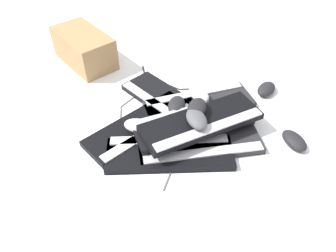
% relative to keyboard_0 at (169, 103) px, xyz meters
% --- Properties ---
extents(ground_plane, '(3.20, 3.20, 0.00)m').
position_rel_keyboard_0_xyz_m(ground_plane, '(-0.14, 0.01, -0.01)').
color(ground_plane, white).
extents(keyboard_0, '(0.46, 0.32, 0.03)m').
position_rel_keyboard_0_xyz_m(keyboard_0, '(0.00, 0.00, 0.00)').
color(keyboard_0, black).
rests_on(keyboard_0, ground).
extents(keyboard_1, '(0.31, 0.46, 0.03)m').
position_rel_keyboard_0_xyz_m(keyboard_1, '(-0.10, 0.15, 0.00)').
color(keyboard_1, black).
rests_on(keyboard_1, ground).
extents(keyboard_2, '(0.28, 0.46, 0.03)m').
position_rel_keyboard_0_xyz_m(keyboard_2, '(-0.26, 0.09, 0.00)').
color(keyboard_2, black).
rests_on(keyboard_2, ground).
extents(keyboard_3, '(0.23, 0.46, 0.03)m').
position_rel_keyboard_0_xyz_m(keyboard_3, '(-0.26, -0.03, 0.00)').
color(keyboard_3, '#232326').
rests_on(keyboard_3, ground).
extents(keyboard_4, '(0.16, 0.44, 0.03)m').
position_rel_keyboard_0_xyz_m(keyboard_4, '(-0.05, -0.12, 0.00)').
color(keyboard_4, '#232326').
rests_on(keyboard_4, ground).
extents(keyboard_5, '(0.16, 0.44, 0.03)m').
position_rel_keyboard_0_xyz_m(keyboard_5, '(-0.17, -0.03, 0.03)').
color(keyboard_5, black).
rests_on(keyboard_5, keyboard_3).
extents(keyboard_6, '(0.20, 0.45, 0.03)m').
position_rel_keyboard_0_xyz_m(keyboard_6, '(-0.21, -0.05, 0.06)').
color(keyboard_6, black).
rests_on(keyboard_6, keyboard_5).
extents(mouse_0, '(0.12, 0.08, 0.04)m').
position_rel_keyboard_0_xyz_m(mouse_0, '(-0.03, -0.12, 0.04)').
color(mouse_0, silver).
rests_on(mouse_0, keyboard_4).
extents(mouse_1, '(0.12, 0.13, 0.04)m').
position_rel_keyboard_0_xyz_m(mouse_1, '(-0.13, 0.16, 0.04)').
color(mouse_1, '#B7B7BC').
rests_on(mouse_1, keyboard_1).
extents(mouse_2, '(0.13, 0.12, 0.04)m').
position_rel_keyboard_0_xyz_m(mouse_2, '(-0.17, -0.05, 0.10)').
color(mouse_2, black).
rests_on(mouse_2, keyboard_6).
extents(mouse_3, '(0.12, 0.13, 0.04)m').
position_rel_keyboard_0_xyz_m(mouse_3, '(-0.22, 0.10, 0.04)').
color(mouse_3, black).
rests_on(mouse_3, keyboard_2).
extents(mouse_4, '(0.11, 0.07, 0.04)m').
position_rel_keyboard_0_xyz_m(mouse_4, '(-0.36, -0.35, 0.01)').
color(mouse_4, black).
rests_on(mouse_4, ground).
extents(mouse_5, '(0.12, 0.13, 0.04)m').
position_rel_keyboard_0_xyz_m(mouse_5, '(-0.06, -0.42, 0.01)').
color(mouse_5, black).
rests_on(mouse_5, ground).
extents(mouse_6, '(0.13, 0.11, 0.04)m').
position_rel_keyboard_0_xyz_m(mouse_6, '(-0.07, -0.01, 0.04)').
color(mouse_6, black).
rests_on(mouse_6, keyboard_0).
extents(mouse_7, '(0.11, 0.07, 0.04)m').
position_rel_keyboard_0_xyz_m(mouse_7, '(-0.22, -0.02, 0.10)').
color(mouse_7, '#4C4C51').
rests_on(mouse_7, keyboard_6).
extents(cable_0, '(0.57, 0.19, 0.01)m').
position_rel_keyboard_0_xyz_m(cable_0, '(-0.10, 0.14, -0.01)').
color(cable_0, '#59595B').
rests_on(cable_0, ground).
extents(cable_1, '(0.34, 0.29, 0.01)m').
position_rel_keyboard_0_xyz_m(cable_1, '(0.13, -0.08, -0.01)').
color(cable_1, black).
rests_on(cable_1, ground).
extents(cardboard_box, '(0.35, 0.27, 0.15)m').
position_rel_keyboard_0_xyz_m(cardboard_box, '(0.44, 0.26, 0.06)').
color(cardboard_box, '#9E774C').
rests_on(cardboard_box, ground).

